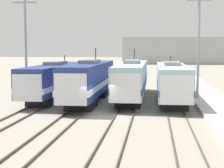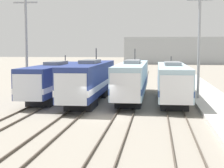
{
  "view_description": "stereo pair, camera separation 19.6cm",
  "coord_description": "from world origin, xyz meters",
  "px_view_note": "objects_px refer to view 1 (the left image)",
  "views": [
    {
      "loc": [
        4.52,
        -29.82,
        5.54
      ],
      "look_at": [
        0.94,
        1.86,
        2.48
      ],
      "focal_mm": 60.0,
      "sensor_mm": 36.0,
      "label": 1
    },
    {
      "loc": [
        4.72,
        -29.8,
        5.54
      ],
      "look_at": [
        0.94,
        1.86,
        2.48
      ],
      "focal_mm": 60.0,
      "sensor_mm": 36.0,
      "label": 2
    }
  ],
  "objects_px": {
    "locomotive_center_left": "(89,81)",
    "catenary_tower_left": "(26,42)",
    "locomotive_far_right": "(172,81)",
    "catenary_tower_right": "(199,41)",
    "locomotive_far_left": "(55,80)",
    "locomotive_center_right": "(132,79)"
  },
  "relations": [
    {
      "from": "locomotive_center_right",
      "to": "locomotive_far_right",
      "type": "xyz_separation_m",
      "value": [
        4.23,
        -1.38,
        -0.06
      ]
    },
    {
      "from": "locomotive_center_left",
      "to": "locomotive_far_right",
      "type": "distance_m",
      "value": 8.56
    },
    {
      "from": "locomotive_center_right",
      "to": "catenary_tower_left",
      "type": "xyz_separation_m",
      "value": [
        -11.52,
        -0.71,
        4.04
      ]
    },
    {
      "from": "locomotive_far_right",
      "to": "catenary_tower_right",
      "type": "height_order",
      "value": "catenary_tower_right"
    },
    {
      "from": "locomotive_far_right",
      "to": "catenary_tower_right",
      "type": "distance_m",
      "value": 4.94
    },
    {
      "from": "locomotive_center_left",
      "to": "locomotive_center_right",
      "type": "xyz_separation_m",
      "value": [
        4.23,
        2.62,
        -0.04
      ]
    },
    {
      "from": "locomotive_center_left",
      "to": "locomotive_far_right",
      "type": "relative_size",
      "value": 1.02
    },
    {
      "from": "locomotive_far_left",
      "to": "catenary_tower_left",
      "type": "xyz_separation_m",
      "value": [
        -3.05,
        -0.39,
        4.12
      ]
    },
    {
      "from": "catenary_tower_left",
      "to": "catenary_tower_right",
      "type": "height_order",
      "value": "same"
    },
    {
      "from": "locomotive_center_left",
      "to": "catenary_tower_left",
      "type": "height_order",
      "value": "catenary_tower_left"
    },
    {
      "from": "catenary_tower_left",
      "to": "locomotive_far_right",
      "type": "bearing_deg",
      "value": -2.44
    },
    {
      "from": "catenary_tower_right",
      "to": "locomotive_center_right",
      "type": "bearing_deg",
      "value": 174.14
    },
    {
      "from": "locomotive_center_right",
      "to": "locomotive_far_right",
      "type": "height_order",
      "value": "locomotive_center_right"
    },
    {
      "from": "catenary_tower_left",
      "to": "catenary_tower_right",
      "type": "xyz_separation_m",
      "value": [
        18.44,
        0.0,
        0.0
      ]
    },
    {
      "from": "locomotive_center_left",
      "to": "catenary_tower_left",
      "type": "relative_size",
      "value": 1.53
    },
    {
      "from": "locomotive_center_right",
      "to": "catenary_tower_right",
      "type": "distance_m",
      "value": 8.04
    },
    {
      "from": "locomotive_center_right",
      "to": "catenary_tower_left",
      "type": "height_order",
      "value": "catenary_tower_left"
    },
    {
      "from": "locomotive_far_left",
      "to": "locomotive_far_right",
      "type": "distance_m",
      "value": 12.75
    },
    {
      "from": "locomotive_far_left",
      "to": "locomotive_center_left",
      "type": "bearing_deg",
      "value": -28.54
    },
    {
      "from": "locomotive_far_left",
      "to": "catenary_tower_right",
      "type": "xyz_separation_m",
      "value": [
        15.39,
        -0.39,
        4.12
      ]
    },
    {
      "from": "locomotive_center_right",
      "to": "catenary_tower_left",
      "type": "relative_size",
      "value": 1.65
    },
    {
      "from": "catenary_tower_right",
      "to": "locomotive_far_left",
      "type": "bearing_deg",
      "value": 178.53
    }
  ]
}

